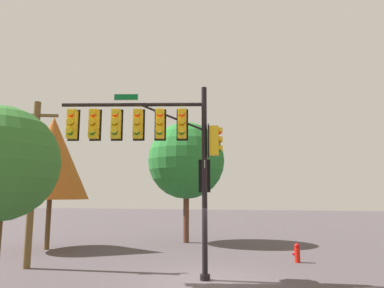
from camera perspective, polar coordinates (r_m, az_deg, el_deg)
name	(u,v)px	position (r m, az deg, el deg)	size (l,w,h in m)	color
ground_plane	(205,280)	(13.03, 2.18, -21.63)	(120.00, 120.00, 0.00)	#494144
signal_pole_assembly	(155,139)	(12.97, -6.10, 0.86)	(6.00, 2.12, 7.05)	black
utility_pole	(33,179)	(16.13, -24.93, -5.33)	(1.74, 0.70, 7.01)	brown
fire_hydrant	(297,253)	(16.76, 17.05, -16.90)	(0.33, 0.24, 0.83)	red
tree_near	(0,164)	(10.79, -29.26, -2.92)	(3.17, 3.17, 5.42)	#53371C
tree_mid	(52,158)	(21.35, -22.19, -2.12)	(4.27, 4.27, 7.48)	brown
tree_far	(186,160)	(22.51, -0.95, -2.75)	(5.00, 5.00, 7.73)	brown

